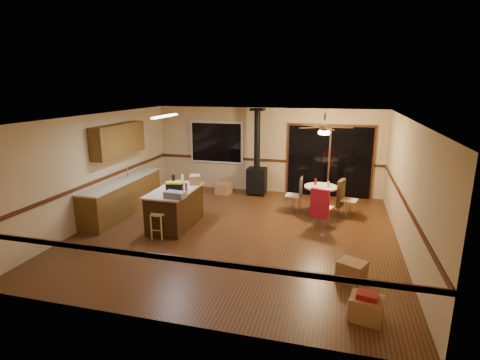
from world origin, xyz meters
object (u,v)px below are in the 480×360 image
(toolbox_black, at_px, (175,188))
(chair_right, at_px, (342,193))
(toolbox_grey, at_px, (175,195))
(dining_table, at_px, (320,196))
(wood_stove, at_px, (257,171))
(kitchen_island, at_px, (175,208))
(box_corner_a, at_px, (366,308))
(bar_stool, at_px, (159,225))
(chair_left, at_px, (298,191))
(chair_near, at_px, (320,203))
(blue_bucket, at_px, (171,230))
(box_corner_b, at_px, (352,271))

(toolbox_black, relative_size, chair_right, 0.53)
(toolbox_grey, relative_size, dining_table, 0.54)
(wood_stove, bearing_deg, chair_right, -28.09)
(kitchen_island, distance_m, dining_table, 3.65)
(toolbox_grey, bearing_deg, toolbox_black, 115.34)
(chair_right, height_order, box_corner_a, chair_right)
(bar_stool, xyz_separation_m, dining_table, (3.33, 2.39, 0.24))
(kitchen_island, distance_m, chair_left, 3.18)
(wood_stove, relative_size, box_corner_a, 5.52)
(chair_near, bearing_deg, chair_left, 123.11)
(blue_bucket, bearing_deg, box_corner_b, -14.95)
(kitchen_island, distance_m, wood_stove, 3.33)
(kitchen_island, xyz_separation_m, blue_bucket, (0.14, -0.60, -0.32))
(kitchen_island, relative_size, chair_right, 2.40)
(toolbox_black, relative_size, blue_bucket, 1.13)
(wood_stove, bearing_deg, chair_near, -48.89)
(chair_left, distance_m, chair_right, 1.12)
(toolbox_grey, relative_size, chair_right, 0.64)
(bar_stool, distance_m, dining_table, 4.10)
(box_corner_b, bearing_deg, chair_right, 93.19)
(blue_bucket, bearing_deg, dining_table, 35.24)
(bar_stool, distance_m, box_corner_b, 4.13)
(toolbox_black, relative_size, dining_table, 0.44)
(dining_table, bearing_deg, bar_stool, -144.29)
(kitchen_island, bearing_deg, blue_bucket, -76.92)
(wood_stove, xyz_separation_m, toolbox_black, (-1.20, -3.26, 0.27))
(wood_stove, relative_size, toolbox_grey, 5.59)
(bar_stool, distance_m, box_corner_a, 4.63)
(chair_near, bearing_deg, box_corner_b, -74.11)
(kitchen_island, height_order, chair_near, chair_near)
(blue_bucket, bearing_deg, chair_near, 22.97)
(box_corner_a, distance_m, box_corner_b, 1.10)
(chair_near, bearing_deg, wood_stove, 131.11)
(box_corner_a, bearing_deg, box_corner_b, 99.05)
(bar_stool, bearing_deg, chair_right, 32.89)
(blue_bucket, distance_m, chair_right, 4.35)
(chair_near, height_order, chair_right, same)
(kitchen_island, height_order, dining_table, kitchen_island)
(toolbox_black, distance_m, chair_right, 4.19)
(toolbox_black, relative_size, chair_near, 0.53)
(dining_table, xyz_separation_m, chair_right, (0.52, 0.10, 0.07))
(blue_bucket, xyz_separation_m, chair_near, (3.17, 1.34, 0.46))
(bar_stool, distance_m, chair_near, 3.70)
(chair_near, relative_size, box_corner_b, 1.61)
(wood_stove, distance_m, chair_near, 3.06)
(bar_stool, bearing_deg, chair_left, 42.30)
(wood_stove, xyz_separation_m, dining_table, (1.97, -1.43, -0.20))
(toolbox_grey, relative_size, toolbox_black, 1.22)
(chair_near, bearing_deg, dining_table, 92.29)
(chair_near, distance_m, box_corner_b, 2.50)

